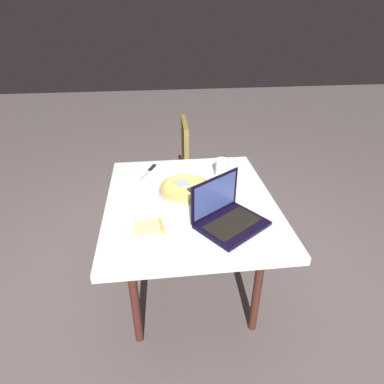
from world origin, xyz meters
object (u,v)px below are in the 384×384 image
object	(u,v)px
table_knife	(149,170)
pizza_plate	(149,230)
chair_near	(172,166)
pizza_tray	(186,188)
drink_cup	(222,167)
laptop	(227,215)
dining_table	(190,209)

from	to	relation	value
table_knife	pizza_plate	bearing A→B (deg)	179.62
table_knife	chair_near	distance (m)	0.59
pizza_tray	drink_cup	size ratio (longest dim) A/B	2.86
laptop	pizza_plate	bearing A→B (deg)	94.59
pizza_plate	pizza_tray	size ratio (longest dim) A/B	0.80
pizza_tray	chair_near	bearing A→B (deg)	2.69
pizza_plate	pizza_tray	bearing A→B (deg)	-29.96
laptop	pizza_tray	distance (m)	0.39
pizza_plate	chair_near	xyz separation A→B (m)	(1.18, -0.18, -0.23)
dining_table	chair_near	distance (m)	0.92
dining_table	table_knife	distance (m)	0.46
pizza_plate	drink_cup	distance (m)	0.72
chair_near	drink_cup	bearing A→B (deg)	-155.80
pizza_tray	dining_table	bearing A→B (deg)	-172.14
pizza_plate	table_knife	bearing A→B (deg)	-0.38
dining_table	pizza_tray	world-z (taller)	pizza_tray
dining_table	table_knife	bearing A→B (deg)	30.37
laptop	drink_cup	size ratio (longest dim) A/B	3.55
laptop	table_knife	xyz separation A→B (m)	(0.64, 0.39, -0.04)
table_knife	dining_table	bearing A→B (deg)	-149.63
pizza_tray	table_knife	distance (m)	0.36
laptop	pizza_plate	distance (m)	0.39
laptop	pizza_tray	world-z (taller)	laptop
pizza_plate	laptop	bearing A→B (deg)	-85.41
table_knife	drink_cup	world-z (taller)	drink_cup
drink_cup	chair_near	world-z (taller)	chair_near
chair_near	pizza_plate	bearing A→B (deg)	171.29
pizza_plate	chair_near	world-z (taller)	chair_near
drink_cup	pizza_tray	bearing A→B (deg)	124.33
pizza_tray	pizza_plate	bearing A→B (deg)	150.04
dining_table	pizza_plate	world-z (taller)	pizza_plate
drink_cup	chair_near	xyz separation A→B (m)	(0.63, 0.28, -0.28)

